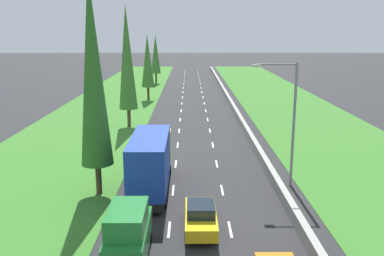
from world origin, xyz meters
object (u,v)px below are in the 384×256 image
at_px(green_van_left_lane, 128,233).
at_px(poplar_tree_third, 127,58).
at_px(yellow_sedan_centre_lane, 201,217).
at_px(blue_box_truck_left_lane, 151,161).
at_px(poplar_tree_second, 93,71).
at_px(poplar_tree_fourth, 148,61).
at_px(poplar_tree_fifth, 156,54).
at_px(street_light_mast, 289,116).

distance_m(green_van_left_lane, poplar_tree_third, 30.20).
bearing_deg(yellow_sedan_centre_lane, blue_box_truck_left_lane, 118.84).
xyz_separation_m(poplar_tree_second, poplar_tree_fourth, (-0.36, 39.68, -2.19)).
distance_m(blue_box_truck_left_lane, poplar_tree_second, 7.32).
distance_m(yellow_sedan_centre_lane, blue_box_truck_left_lane, 7.04).
bearing_deg(poplar_tree_fifth, poplar_tree_third, -90.00).
bearing_deg(poplar_tree_fourth, green_van_left_lane, -85.67).
height_order(green_van_left_lane, poplar_tree_third, poplar_tree_third).
height_order(green_van_left_lane, street_light_mast, street_light_mast).
xyz_separation_m(poplar_tree_third, street_light_mast, (14.18, -19.14, -2.82)).
relative_size(yellow_sedan_centre_lane, blue_box_truck_left_lane, 0.48).
bearing_deg(yellow_sedan_centre_lane, poplar_tree_fifth, 96.60).
xyz_separation_m(yellow_sedan_centre_lane, poplar_tree_fourth, (-7.30, 45.11, 5.52)).
xyz_separation_m(green_van_left_lane, poplar_tree_fourth, (-3.65, 48.24, 4.93)).
height_order(yellow_sedan_centre_lane, poplar_tree_fourth, poplar_tree_fourth).
bearing_deg(green_van_left_lane, poplar_tree_third, 97.98).
relative_size(poplar_tree_second, poplar_tree_third, 1.07).
height_order(yellow_sedan_centre_lane, street_light_mast, street_light_mast).
height_order(poplar_tree_third, poplar_tree_fourth, poplar_tree_third).
xyz_separation_m(blue_box_truck_left_lane, street_light_mast, (9.77, 0.86, 3.05)).
bearing_deg(blue_box_truck_left_lane, poplar_tree_third, 102.44).
bearing_deg(poplar_tree_second, poplar_tree_third, 92.23).
height_order(yellow_sedan_centre_lane, poplar_tree_third, poplar_tree_third).
height_order(poplar_tree_third, street_light_mast, poplar_tree_third).
bearing_deg(poplar_tree_fourth, poplar_tree_third, -91.32).
bearing_deg(poplar_tree_second, blue_box_truck_left_lane, 9.70).
bearing_deg(poplar_tree_fifth, blue_box_truck_left_lane, -85.86).
bearing_deg(poplar_tree_fourth, poplar_tree_second, -89.47).
distance_m(poplar_tree_fifth, street_light_mast, 61.66).
relative_size(green_van_left_lane, street_light_mast, 0.54).
relative_size(blue_box_truck_left_lane, street_light_mast, 1.04).
relative_size(yellow_sedan_centre_lane, street_light_mast, 0.50).
height_order(green_van_left_lane, poplar_tree_fifth, poplar_tree_fifth).
bearing_deg(poplar_tree_second, poplar_tree_fourth, 90.53).
bearing_deg(poplar_tree_second, yellow_sedan_centre_lane, -38.04).
bearing_deg(blue_box_truck_left_lane, street_light_mast, 5.03).
bearing_deg(street_light_mast, poplar_tree_fifth, 103.29).
distance_m(poplar_tree_second, poplar_tree_third, 20.63).
bearing_deg(poplar_tree_second, poplar_tree_fifth, 90.75).
bearing_deg(yellow_sedan_centre_lane, poplar_tree_second, 141.96).
relative_size(yellow_sedan_centre_lane, poplar_tree_second, 0.30).
xyz_separation_m(yellow_sedan_centre_lane, blue_box_truck_left_lane, (-3.33, 6.05, 1.37)).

